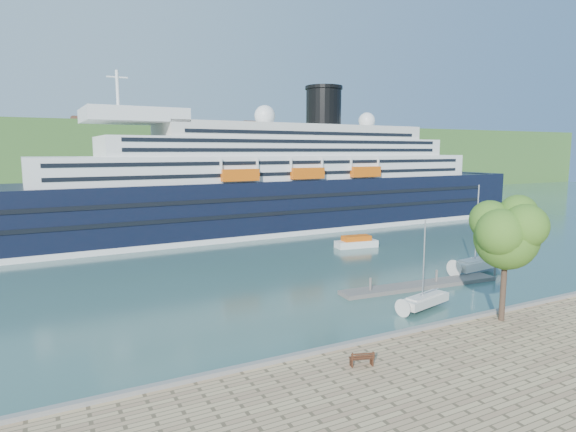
% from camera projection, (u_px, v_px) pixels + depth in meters
% --- Properties ---
extents(ground, '(400.00, 400.00, 0.00)m').
position_uv_depth(ground, '(484.00, 326.00, 41.94)').
color(ground, '#2F544D').
rests_on(ground, ground).
extents(far_hillside, '(400.00, 50.00, 24.00)m').
position_uv_depth(far_hillside, '(146.00, 160.00, 167.88)').
color(far_hillside, '#365F26').
rests_on(far_hillside, ground).
extents(quay_coping, '(220.00, 0.50, 0.30)m').
position_uv_depth(quay_coping, '(486.00, 314.00, 41.61)').
color(quay_coping, slate).
rests_on(quay_coping, promenade).
extents(cruise_ship, '(124.96, 21.99, 27.95)m').
position_uv_depth(cruise_ship, '(265.00, 157.00, 90.75)').
color(cruise_ship, black).
rests_on(cruise_ship, ground).
extents(park_bench, '(1.82, 1.19, 1.08)m').
position_uv_depth(park_bench, '(362.00, 358.00, 31.83)').
color(park_bench, '#472514').
rests_on(park_bench, promenade).
extents(promenade_tree, '(6.88, 6.88, 11.39)m').
position_uv_depth(promenade_tree, '(505.00, 254.00, 39.70)').
color(promenade_tree, '#38651A').
rests_on(promenade_tree, promenade).
extents(floating_pontoon, '(19.87, 3.98, 0.44)m').
position_uv_depth(floating_pontoon, '(421.00, 285.00, 53.74)').
color(floating_pontoon, '#65605A').
rests_on(floating_pontoon, ground).
extents(sailboat_white_near, '(6.67, 3.24, 8.31)m').
position_uv_depth(sailboat_white_near, '(426.00, 267.00, 45.84)').
color(sailboat_white_near, silver).
rests_on(sailboat_white_near, ground).
extents(sailboat_white_far, '(8.32, 3.05, 10.52)m').
position_uv_depth(sailboat_white_far, '(479.00, 231.00, 59.62)').
color(sailboat_white_far, silver).
rests_on(sailboat_white_far, ground).
extents(tender_launch, '(7.02, 3.17, 1.87)m').
position_uv_depth(tender_launch, '(356.00, 241.00, 75.87)').
color(tender_launch, '#D4550C').
rests_on(tender_launch, ground).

